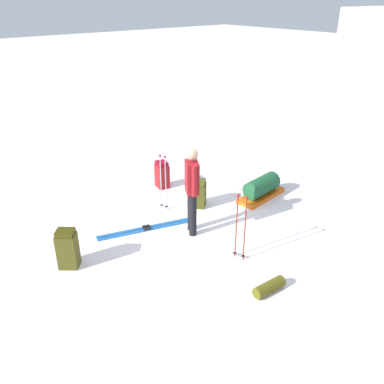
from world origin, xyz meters
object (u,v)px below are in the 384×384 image
(backpack_large_dark, at_px, (162,175))
(ski_poles_planted_near, at_px, (163,179))
(skier_standing, at_px, (192,187))
(gear_sled, at_px, (261,188))
(sleeping_mat_rolled, at_px, (269,287))
(ski_pair_near, at_px, (147,229))
(ski_poles_planted_far, at_px, (241,224))
(backpack_bright, at_px, (200,194))
(backpack_small_spare, at_px, (68,249))

(backpack_large_dark, distance_m, ski_poles_planted_near, 1.12)
(skier_standing, bearing_deg, backpack_large_dark, 159.00)
(gear_sled, relative_size, sleeping_mat_rolled, 2.36)
(ski_pair_near, bearing_deg, ski_poles_planted_far, 20.79)
(ski_poles_planted_far, height_order, sleeping_mat_rolled, ski_poles_planted_far)
(ski_pair_near, height_order, backpack_bright, backpack_bright)
(backpack_small_spare, distance_m, gear_sled, 4.41)
(backpack_small_spare, height_order, sleeping_mat_rolled, backpack_small_spare)
(skier_standing, relative_size, backpack_large_dark, 2.66)
(backpack_bright, xyz_separation_m, ski_poles_planted_near, (-0.41, -0.66, 0.39))
(backpack_small_spare, relative_size, gear_sled, 0.54)
(backpack_large_dark, bearing_deg, ski_pair_near, -45.68)
(ski_poles_planted_far, bearing_deg, skier_standing, -176.21)
(backpack_small_spare, height_order, ski_poles_planted_far, ski_poles_planted_far)
(skier_standing, xyz_separation_m, backpack_small_spare, (-0.50, -2.27, -0.61))
(sleeping_mat_rolled, bearing_deg, backpack_small_spare, -141.66)
(backpack_large_dark, xyz_separation_m, ski_poles_planted_far, (3.16, -0.68, 0.37))
(backpack_large_dark, height_order, backpack_small_spare, backpack_small_spare)
(ski_pair_near, xyz_separation_m, sleeping_mat_rolled, (2.74, 0.39, 0.08))
(ski_poles_planted_far, xyz_separation_m, gear_sled, (-1.29, 2.05, -0.45))
(backpack_large_dark, distance_m, backpack_bright, 1.28)
(ski_pair_near, bearing_deg, ski_poles_planted_near, 121.14)
(backpack_large_dark, xyz_separation_m, gear_sled, (1.87, 1.37, -0.09))
(sleeping_mat_rolled, bearing_deg, gear_sled, 133.28)
(skier_standing, xyz_separation_m, ski_poles_planted_near, (-1.11, 0.16, -0.28))
(ski_poles_planted_near, bearing_deg, sleeping_mat_rolled, -6.76)
(skier_standing, distance_m, sleeping_mat_rolled, 2.28)
(ski_pair_near, relative_size, ski_poles_planted_near, 1.56)
(backpack_large_dark, xyz_separation_m, backpack_bright, (1.28, 0.05, -0.02))
(sleeping_mat_rolled, bearing_deg, backpack_bright, 159.67)
(backpack_bright, height_order, ski_poles_planted_near, ski_poles_planted_near)
(ski_pair_near, bearing_deg, skier_standing, 43.56)
(ski_poles_planted_near, bearing_deg, skier_standing, -8.17)
(skier_standing, xyz_separation_m, ski_pair_near, (-0.64, -0.61, -0.94))
(skier_standing, relative_size, ski_poles_planted_near, 1.40)
(sleeping_mat_rolled, bearing_deg, ski_pair_near, -171.88)
(backpack_large_dark, distance_m, sleeping_mat_rolled, 4.20)
(backpack_bright, xyz_separation_m, backpack_small_spare, (0.20, -3.08, 0.05))
(backpack_bright, bearing_deg, backpack_small_spare, -86.20)
(ski_poles_planted_near, bearing_deg, ski_pair_near, -58.86)
(skier_standing, bearing_deg, ski_poles_planted_near, 171.83)
(gear_sled, xyz_separation_m, sleeping_mat_rolled, (2.21, -2.35, -0.13))
(ski_poles_planted_far, bearing_deg, gear_sled, 122.15)
(backpack_large_dark, bearing_deg, ski_poles_planted_near, -34.53)
(ski_pair_near, xyz_separation_m, backpack_small_spare, (0.15, -1.66, 0.33))
(ski_pair_near, distance_m, gear_sled, 2.80)
(skier_standing, distance_m, backpack_bright, 1.26)
(backpack_bright, bearing_deg, ski_pair_near, -87.67)
(skier_standing, relative_size, backpack_bright, 2.87)
(gear_sled, bearing_deg, sleeping_mat_rolled, -46.72)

